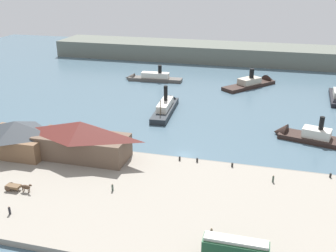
{
  "coord_description": "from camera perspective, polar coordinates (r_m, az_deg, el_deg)",
  "views": [
    {
      "loc": [
        17.38,
        -82.57,
        41.4
      ],
      "look_at": [
        -7.5,
        12.56,
        2.0
      ],
      "focal_mm": 41.19,
      "sensor_mm": 36.0,
      "label": 1
    }
  ],
  "objects": [
    {
      "name": "ground_plane",
      "position": [
        93.99,
        2.49,
        -4.32
      ],
      "size": [
        320.0,
        320.0,
        0.0
      ],
      "primitive_type": "plane",
      "color": "#476070"
    },
    {
      "name": "quay_promenade",
      "position": [
        75.07,
        -1.16,
        -11.09
      ],
      "size": [
        110.0,
        36.0,
        1.2
      ],
      "primitive_type": "cube",
      "color": "gray",
      "rests_on": "ground"
    },
    {
      "name": "seawall_edge",
      "position": [
        90.62,
        2.01,
        -5.01
      ],
      "size": [
        110.0,
        0.8,
        1.0
      ],
      "primitive_type": "cube",
      "color": "slate",
      "rests_on": "ground"
    },
    {
      "name": "ferry_shed_east_terminal",
      "position": [
        98.14,
        -21.45,
        -1.43
      ],
      "size": [
        16.23,
        11.3,
        7.8
      ],
      "color": "brown",
      "rests_on": "quay_promenade"
    },
    {
      "name": "ferry_shed_central_terminal",
      "position": [
        90.63,
        -12.64,
        -1.92
      ],
      "size": [
        21.85,
        9.08,
        8.87
      ],
      "color": "brown",
      "rests_on": "quay_promenade"
    },
    {
      "name": "street_tram",
      "position": [
        60.18,
        9.94,
        -17.43
      ],
      "size": [
        9.72,
        2.77,
        4.13
      ],
      "color": "#1E4C2D",
      "rests_on": "quay_promenade"
    },
    {
      "name": "horse_cart",
      "position": [
        82.23,
        -21.35,
        -8.36
      ],
      "size": [
        5.75,
        1.62,
        1.87
      ],
      "color": "brown",
      "rests_on": "quay_promenade"
    },
    {
      "name": "pedestrian_by_tram",
      "position": [
        75.6,
        -22.41,
        -11.48
      ],
      "size": [
        0.41,
        0.41,
        1.65
      ],
      "color": "#232328",
      "rests_on": "quay_promenade"
    },
    {
      "name": "pedestrian_near_cart",
      "position": [
        65.46,
        6.44,
        -15.38
      ],
      "size": [
        0.41,
        0.41,
        1.66
      ],
      "color": "#6B5B4C",
      "rests_on": "quay_promenade"
    },
    {
      "name": "pedestrian_walking_west",
      "position": [
        77.59,
        -8.22,
        -9.0
      ],
      "size": [
        0.39,
        0.39,
        1.58
      ],
      "color": "#3D4C42",
      "rests_on": "quay_promenade"
    },
    {
      "name": "pedestrian_at_waters_edge",
      "position": [
        82.63,
        15.3,
        -7.55
      ],
      "size": [
        0.4,
        0.4,
        1.6
      ],
      "color": "#3D4C42",
      "rests_on": "quay_promenade"
    },
    {
      "name": "mooring_post_center_east",
      "position": [
        88.12,
        4.34,
        -5.05
      ],
      "size": [
        0.44,
        0.44,
        0.9
      ],
      "primitive_type": "cylinder",
      "color": "black",
      "rests_on": "quay_promenade"
    },
    {
      "name": "mooring_post_center_west",
      "position": [
        88.65,
        1.74,
        -4.82
      ],
      "size": [
        0.44,
        0.44,
        0.9
      ],
      "primitive_type": "cylinder",
      "color": "black",
      "rests_on": "quay_promenade"
    },
    {
      "name": "mooring_post_west",
      "position": [
        86.95,
        9.49,
        -5.69
      ],
      "size": [
        0.44,
        0.44,
        0.9
      ],
      "primitive_type": "cylinder",
      "color": "black",
      "rests_on": "quay_promenade"
    },
    {
      "name": "mooring_post_east",
      "position": [
        88.45,
        22.91,
        -6.75
      ],
      "size": [
        0.44,
        0.44,
        0.9
      ],
      "primitive_type": "cylinder",
      "color": "black",
      "rests_on": "quay_promenade"
    },
    {
      "name": "ferry_approaching_west",
      "position": [
        108.34,
        19.52,
        -1.33
      ],
      "size": [
        21.13,
        10.78,
        9.15
      ],
      "color": "black",
      "rests_on": "ground"
    },
    {
      "name": "ferry_moored_west",
      "position": [
        155.31,
        12.82,
        6.28
      ],
      "size": [
        20.86,
        23.5,
        9.09
      ],
      "color": "black",
      "rests_on": "ground"
    },
    {
      "name": "ferry_near_quay",
      "position": [
        158.87,
        -2.77,
        7.18
      ],
      "size": [
        23.97,
        5.83,
        7.91
      ],
      "color": "#514C47",
      "rests_on": "ground"
    },
    {
      "name": "ferry_departing_north",
      "position": [
        123.48,
        -0.21,
        2.95
      ],
      "size": [
        6.01,
        24.34,
        9.84
      ],
      "color": "#23282D",
      "rests_on": "ground"
    },
    {
      "name": "far_headland",
      "position": [
        196.94,
        9.49,
        10.6
      ],
      "size": [
        180.0,
        24.0,
        8.0
      ],
      "primitive_type": "cube",
      "color": "#60665B",
      "rests_on": "ground"
    }
  ]
}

